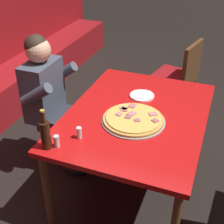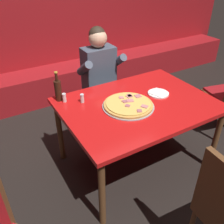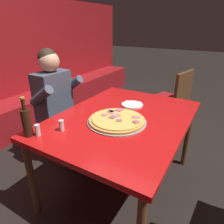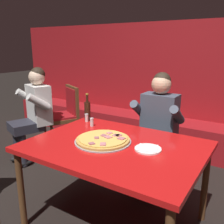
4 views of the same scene
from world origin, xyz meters
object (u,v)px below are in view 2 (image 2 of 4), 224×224
Objects in this scene: main_dining_table at (138,109)px; plate_white_paper at (158,93)px; shaker_black_pepper at (64,98)px; diner_seated_blue_shirt at (102,77)px; beer_bottle at (58,90)px; pizza at (128,105)px; shaker_oregano at (82,99)px.

main_dining_table is 0.29m from plate_white_paper.
diner_seated_blue_shirt reaches higher than shaker_black_pepper.
plate_white_paper is 0.78m from diner_seated_blue_shirt.
shaker_black_pepper reaches higher than plate_white_paper.
shaker_black_pepper is at bearing -60.40° from beer_bottle.
main_dining_table is 0.14m from pizza.
pizza is 0.44m from shaker_oregano.
main_dining_table is at bearing 3.53° from pizza.
shaker_oregano reaches higher than pizza.
pizza is at bearing -176.47° from main_dining_table.
shaker_black_pepper is 1.00× the size of shaker_oregano.
shaker_oregano is 0.71m from diner_seated_blue_shirt.
main_dining_table is 1.11× the size of diner_seated_blue_shirt.
shaker_oregano is at bearing -41.63° from beer_bottle.
plate_white_paper is at bearing -72.23° from diner_seated_blue_shirt.
plate_white_paper is 0.16× the size of diner_seated_blue_shirt.
beer_bottle is at bearing 139.00° from pizza.
diner_seated_blue_shirt reaches higher than main_dining_table.
shaker_black_pepper and shaker_oregano have the same top height.
diner_seated_blue_shirt reaches higher than shaker_oregano.
pizza is at bearing -41.00° from beer_bottle.
shaker_black_pepper reaches higher than main_dining_table.
pizza is at bearing -38.93° from shaker_black_pepper.
main_dining_table is at bearing -31.94° from shaker_oregano.
pizza is 0.38× the size of diner_seated_blue_shirt.
main_dining_table is at bearing -34.90° from beer_bottle.
pizza is 0.61m from shaker_black_pepper.
plate_white_paper is at bearing -23.58° from beer_bottle.
diner_seated_blue_shirt reaches higher than beer_bottle.
plate_white_paper reaches higher than main_dining_table.
main_dining_table is at bearing -92.96° from diner_seated_blue_shirt.
main_dining_table is at bearing -32.55° from shaker_black_pepper.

